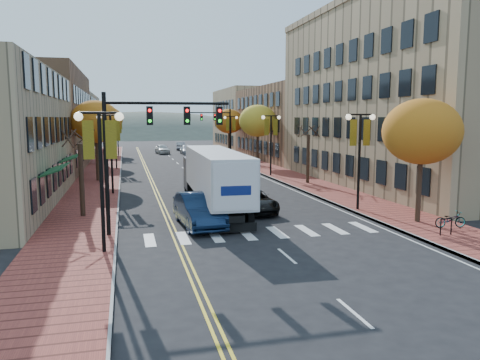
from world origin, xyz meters
TOP-DOWN VIEW (x-y plane):
  - ground at (0.00, 0.00)m, footprint 200.00×200.00m
  - sidewalk_left at (-9.00, 32.50)m, footprint 4.00×85.00m
  - sidewalk_right at (9.00, 32.50)m, footprint 4.00×85.00m
  - building_left_mid at (-17.00, 36.00)m, footprint 12.00×24.00m
  - building_left_far at (-17.00, 61.00)m, footprint 12.00×26.00m
  - building_right_near at (18.50, 16.00)m, footprint 15.00×28.00m
  - building_right_mid at (18.50, 42.00)m, footprint 15.00×24.00m
  - building_right_far at (18.50, 64.00)m, footprint 15.00×20.00m
  - tree_left_a at (-9.00, 8.00)m, footprint 0.28×0.28m
  - tree_left_b at (-9.00, 24.00)m, footprint 4.48×4.48m
  - tree_left_c at (-9.00, 40.00)m, footprint 4.16×4.16m
  - tree_left_d at (-9.00, 58.00)m, footprint 4.61×4.61m
  - tree_right_a at (9.00, 2.00)m, footprint 4.16×4.16m
  - tree_right_b at (9.00, 18.00)m, footprint 0.28×0.28m
  - tree_right_c at (9.00, 34.00)m, footprint 4.48×4.48m
  - tree_right_d at (9.00, 50.00)m, footprint 4.35×4.35m
  - lamp_left_a at (-7.50, 0.00)m, footprint 1.96×0.36m
  - lamp_left_b at (-7.50, 16.00)m, footprint 1.96×0.36m
  - lamp_left_c at (-7.50, 34.00)m, footprint 1.96×0.36m
  - lamp_left_d at (-7.50, 52.00)m, footprint 1.96×0.36m
  - lamp_right_a at (7.50, 6.00)m, footprint 1.96×0.36m
  - lamp_right_b at (7.50, 24.00)m, footprint 1.96×0.36m
  - lamp_right_c at (7.50, 42.00)m, footprint 1.96×0.36m
  - traffic_mast_near at (-5.48, 3.00)m, footprint 6.10×0.35m
  - traffic_mast_far at (5.48, 42.00)m, footprint 6.10×0.34m
  - semi_truck at (-1.08, 9.23)m, footprint 2.87×15.20m
  - navy_sedan at (-2.76, 4.35)m, footprint 2.30×5.54m
  - black_suv at (1.09, 7.37)m, footprint 2.35×4.95m
  - car_far_white at (-0.62, 56.80)m, footprint 2.42×4.83m
  - car_far_silver at (3.19, 55.01)m, footprint 2.07×4.86m
  - car_far_oncoming at (3.39, 65.59)m, footprint 1.98×4.57m
  - bicycle at (9.76, 0.30)m, footprint 1.69×0.82m

SIDE VIEW (x-z plane):
  - ground at x=0.00m, z-range 0.00..0.00m
  - sidewalk_left at x=-9.00m, z-range 0.00..0.15m
  - sidewalk_right at x=9.00m, z-range 0.00..0.15m
  - bicycle at x=9.76m, z-range 0.15..1.00m
  - black_suv at x=1.09m, z-range 0.00..1.37m
  - car_far_silver at x=3.19m, z-range 0.00..1.40m
  - car_far_oncoming at x=3.39m, z-range 0.00..1.46m
  - car_far_white at x=-0.62m, z-range 0.00..1.58m
  - navy_sedan at x=-2.76m, z-range 0.00..1.78m
  - semi_truck at x=-1.08m, z-range 0.32..4.10m
  - tree_left_a at x=-9.00m, z-range 0.15..4.35m
  - tree_right_b at x=9.00m, z-range 0.15..4.35m
  - lamp_left_a at x=-7.50m, z-range 1.27..7.32m
  - lamp_left_b at x=-7.50m, z-range 1.27..7.32m
  - lamp_left_c at x=-7.50m, z-range 1.27..7.32m
  - lamp_left_d at x=-7.50m, z-range 1.27..7.32m
  - lamp_right_a at x=7.50m, z-range 1.27..7.32m
  - lamp_right_b at x=7.50m, z-range 1.27..7.32m
  - lamp_right_c at x=7.50m, z-range 1.27..7.32m
  - building_left_far at x=-17.00m, z-range 0.00..9.50m
  - traffic_mast_near at x=-5.48m, z-range 1.42..8.42m
  - traffic_mast_far at x=5.48m, z-range 1.42..8.42m
  - building_right_mid at x=18.50m, z-range 0.00..10.00m
  - tree_left_c at x=-9.00m, z-range 1.71..8.40m
  - tree_right_a at x=9.00m, z-range 1.71..8.40m
  - tree_right_d at x=9.00m, z-range 1.79..8.79m
  - tree_left_b at x=-9.00m, z-range 1.84..9.05m
  - tree_right_c at x=9.00m, z-range 1.84..9.05m
  - building_left_mid at x=-17.00m, z-range 0.00..11.00m
  - building_right_far at x=18.50m, z-range 0.00..11.00m
  - tree_left_d at x=-9.00m, z-range 1.89..9.31m
  - building_right_near at x=18.50m, z-range 0.00..15.00m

